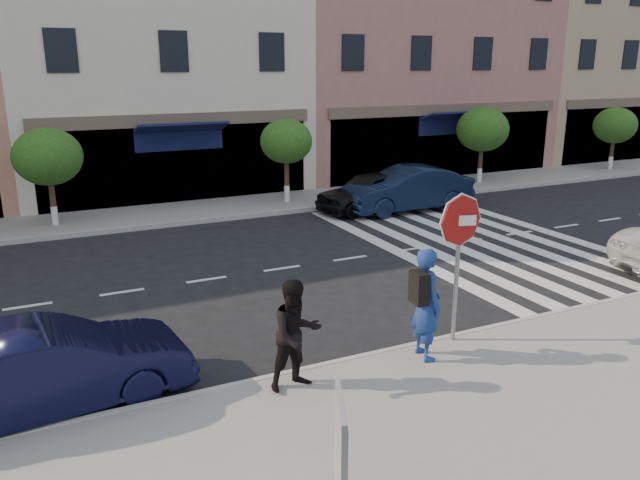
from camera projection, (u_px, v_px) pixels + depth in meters
The scene contains 17 objects.
ground at pixel (357, 325), 12.64m from camera, with size 120.00×120.00×0.00m, color black.
sidewalk_near at pixel (478, 412), 9.37m from camera, with size 60.00×4.50×0.15m, color gray.
sidewalk_far at pixel (207, 210), 22.15m from camera, with size 60.00×3.00×0.15m, color gray.
building_centre at pixel (149, 53), 25.65m from camera, with size 11.00×9.00×11.00m, color beige.
building_east_mid at pixel (397, 33), 30.38m from camera, with size 13.00×9.00×13.00m, color #B36E6A.
building_east_far at pixel (581, 47), 35.72m from camera, with size 12.00×9.00×12.00m, color tan.
street_tree_wb at pixel (48, 157), 19.28m from camera, with size 2.10×2.10×3.06m.
street_tree_c at pixel (286, 142), 22.60m from camera, with size 1.90×1.90×3.04m.
street_tree_ea at pixel (483, 130), 26.34m from camera, with size 2.20×2.20×3.19m.
street_tree_eb at pixel (615, 126), 29.72m from camera, with size 2.00×2.00×2.94m.
stop_sign at pixel (460, 236), 11.07m from camera, with size 0.95×0.31×2.79m.
photographer at pixel (426, 304), 10.69m from camera, with size 0.72×0.47×1.98m, color navy.
walker at pixel (296, 335), 9.70m from camera, with size 0.87×0.68×1.79m, color black.
poster_board at pixel (341, 461), 6.93m from camera, with size 0.44×0.91×1.47m.
car_near_mid at pixel (49, 369), 9.38m from camera, with size 1.47×4.21×1.39m, color black.
car_far_mid at pixel (371, 191), 22.24m from camera, with size 1.67×4.14×1.41m, color black.
car_far_right at pixel (407, 189), 22.18m from camera, with size 1.67×4.79×1.58m, color black.
Camera 1 is at (-5.74, -10.20, 5.13)m, focal length 35.00 mm.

